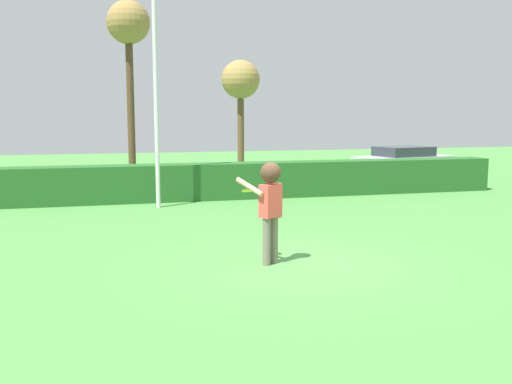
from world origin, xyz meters
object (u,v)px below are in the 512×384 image
(person, at_px, (270,198))
(maple_tree, at_px, (241,83))
(parked_car_silver, at_px, (403,160))
(bare_elm_tree, at_px, (128,30))
(frisbee, at_px, (250,190))
(lamppost, at_px, (156,82))

(person, height_order, maple_tree, maple_tree)
(parked_car_silver, relative_size, bare_elm_tree, 0.63)
(person, relative_size, bare_elm_tree, 0.25)
(frisbee, bearing_deg, parked_car_silver, 51.24)
(frisbee, height_order, bare_elm_tree, bare_elm_tree)
(parked_car_silver, bearing_deg, frisbee, -128.76)
(person, distance_m, bare_elm_tree, 15.61)
(frisbee, height_order, lamppost, lamppost)
(frisbee, xyz_separation_m, parked_car_silver, (9.71, 12.09, -0.59))
(person, bearing_deg, maple_tree, 78.81)
(lamppost, relative_size, maple_tree, 1.30)
(lamppost, xyz_separation_m, maple_tree, (4.29, 8.12, 0.44))
(frisbee, distance_m, maple_tree, 15.11)
(person, relative_size, frisbee, 6.45)
(person, height_order, parked_car_silver, person)
(frisbee, bearing_deg, bare_elm_tree, 95.55)
(lamppost, height_order, parked_car_silver, lamppost)
(person, xyz_separation_m, lamppost, (-1.35, 6.74, 2.32))
(parked_car_silver, distance_m, bare_elm_tree, 12.51)
(bare_elm_tree, bearing_deg, lamppost, -87.57)
(person, xyz_separation_m, maple_tree, (2.94, 14.86, 2.77))
(frisbee, xyz_separation_m, lamppost, (-1.06, 6.40, 2.21))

